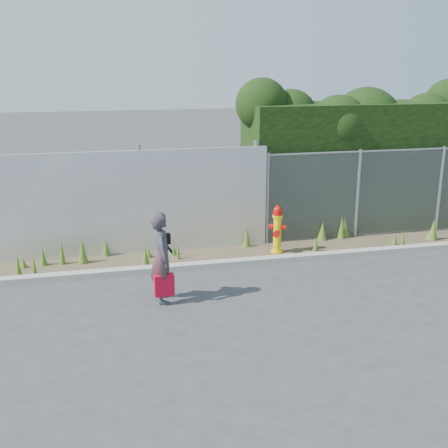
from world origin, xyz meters
TOP-DOWN VIEW (x-y plane):
  - ground at (0.00, 0.00)m, footprint 80.00×80.00m
  - curb at (0.00, 1.80)m, footprint 16.00×0.22m
  - weed_strip at (-0.34, 2.52)m, footprint 16.00×1.36m
  - corrugated_fence at (-3.25, 3.01)m, footprint 8.50×0.21m
  - chainlink_fence at (4.25, 3.00)m, footprint 6.50×0.07m
  - hedge at (4.49, 4.03)m, footprint 7.60×1.86m
  - fire_hydrant at (1.07, 2.34)m, footprint 0.36×0.32m
  - woman at (-1.60, 0.42)m, footprint 0.38×0.57m
  - red_tote_bag at (-1.59, 0.25)m, footprint 0.33×0.12m
  - black_shoulder_bag at (-1.55, 0.55)m, footprint 0.24×0.10m

SIDE VIEW (x-z plane):
  - ground at x=0.00m, z-range 0.00..0.00m
  - curb at x=0.00m, z-range 0.00..0.12m
  - weed_strip at x=-0.34m, z-range -0.15..0.40m
  - red_tote_bag at x=-1.59m, z-range 0.13..0.57m
  - fire_hydrant at x=1.07m, z-range -0.02..1.05m
  - woman at x=-1.60m, z-range 0.00..1.56m
  - chainlink_fence at x=4.25m, z-range 0.01..2.06m
  - black_shoulder_bag at x=-1.55m, z-range 0.97..1.15m
  - corrugated_fence at x=-3.25m, z-range -0.05..2.25m
  - hedge at x=4.49m, z-range 0.10..3.77m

